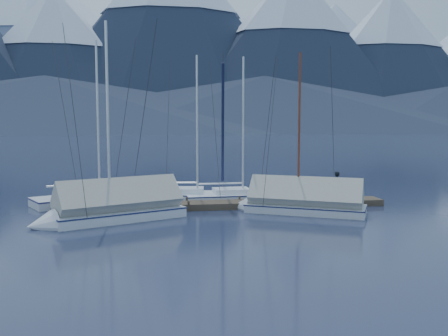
{
  "coord_description": "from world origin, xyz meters",
  "views": [
    {
      "loc": [
        -3.81,
        -23.47,
        4.61
      ],
      "look_at": [
        0.0,
        2.0,
        2.2
      ],
      "focal_mm": 38.0,
      "sensor_mm": 36.0,
      "label": 1
    }
  ],
  "objects_px": {
    "sailboat_open_left": "(109,198)",
    "person": "(337,185)",
    "sailboat_open_mid": "(206,197)",
    "sailboat_covered_far": "(107,211)",
    "sailboat_open_right": "(251,197)",
    "sailboat_covered_near": "(295,204)"
  },
  "relations": [
    {
      "from": "sailboat_open_left",
      "to": "person",
      "type": "bearing_deg",
      "value": -13.59
    },
    {
      "from": "sailboat_open_mid",
      "to": "sailboat_covered_far",
      "type": "height_order",
      "value": "sailboat_covered_far"
    },
    {
      "from": "person",
      "to": "sailboat_open_right",
      "type": "bearing_deg",
      "value": 78.06
    },
    {
      "from": "sailboat_open_mid",
      "to": "sailboat_open_left",
      "type": "bearing_deg",
      "value": 175.16
    },
    {
      "from": "sailboat_open_right",
      "to": "sailboat_covered_far",
      "type": "xyz_separation_m",
      "value": [
        -8.02,
        -5.05,
        0.34
      ]
    },
    {
      "from": "sailboat_open_mid",
      "to": "sailboat_covered_near",
      "type": "bearing_deg",
      "value": -47.16
    },
    {
      "from": "sailboat_open_mid",
      "to": "person",
      "type": "xyz_separation_m",
      "value": [
        7.26,
        -2.66,
        0.96
      ]
    },
    {
      "from": "sailboat_covered_near",
      "to": "sailboat_covered_far",
      "type": "xyz_separation_m",
      "value": [
        -9.52,
        -0.88,
        0.05
      ]
    },
    {
      "from": "sailboat_open_mid",
      "to": "sailboat_covered_near",
      "type": "relative_size",
      "value": 1.04
    },
    {
      "from": "sailboat_open_mid",
      "to": "sailboat_covered_far",
      "type": "xyz_separation_m",
      "value": [
        -5.32,
        -5.41,
        0.33
      ]
    },
    {
      "from": "sailboat_open_right",
      "to": "sailboat_covered_near",
      "type": "relative_size",
      "value": 1.03
    },
    {
      "from": "sailboat_covered_far",
      "to": "person",
      "type": "distance_m",
      "value": 12.89
    },
    {
      "from": "sailboat_open_left",
      "to": "sailboat_covered_far",
      "type": "xyz_separation_m",
      "value": [
        0.47,
        -5.9,
        0.32
      ]
    },
    {
      "from": "sailboat_open_right",
      "to": "person",
      "type": "distance_m",
      "value": 5.19
    },
    {
      "from": "sailboat_covered_near",
      "to": "sailboat_open_left",
      "type": "bearing_deg",
      "value": 153.3
    },
    {
      "from": "sailboat_open_mid",
      "to": "sailboat_open_right",
      "type": "height_order",
      "value": "sailboat_open_mid"
    },
    {
      "from": "sailboat_covered_far",
      "to": "person",
      "type": "xyz_separation_m",
      "value": [
        12.58,
        2.75,
        0.62
      ]
    },
    {
      "from": "sailboat_open_left",
      "to": "sailboat_covered_far",
      "type": "relative_size",
      "value": 1.0
    },
    {
      "from": "sailboat_open_right",
      "to": "sailboat_covered_near",
      "type": "bearing_deg",
      "value": -70.2
    },
    {
      "from": "sailboat_open_left",
      "to": "person",
      "type": "xyz_separation_m",
      "value": [
        13.04,
        -3.15,
        0.94
      ]
    },
    {
      "from": "sailboat_open_left",
      "to": "sailboat_open_mid",
      "type": "xyz_separation_m",
      "value": [
        5.78,
        -0.49,
        -0.01
      ]
    },
    {
      "from": "sailboat_open_mid",
      "to": "sailboat_covered_near",
      "type": "xyz_separation_m",
      "value": [
        4.2,
        -4.53,
        0.29
      ]
    }
  ]
}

